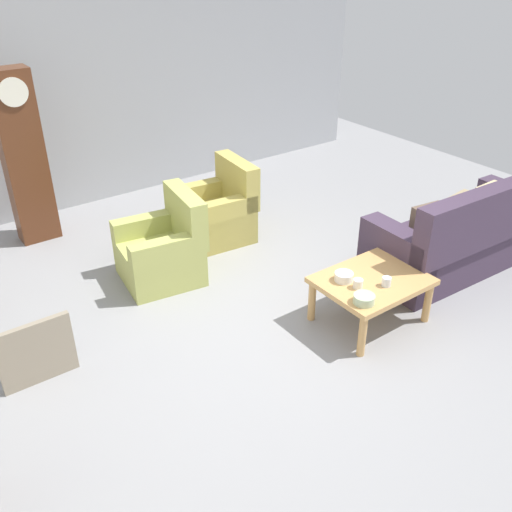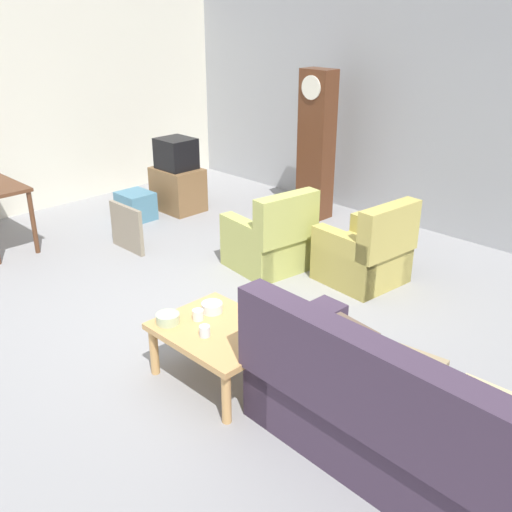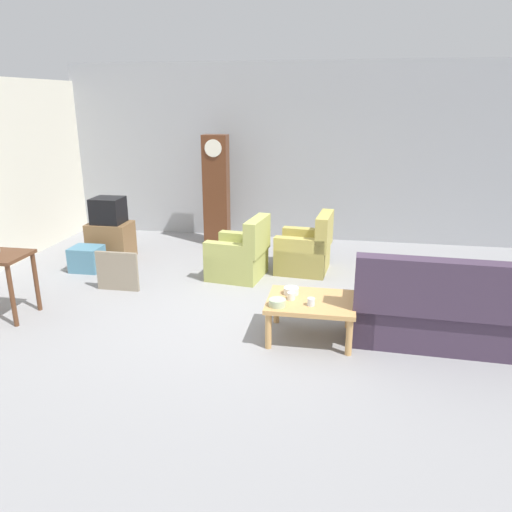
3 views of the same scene
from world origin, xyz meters
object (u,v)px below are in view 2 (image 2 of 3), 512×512
object	(u,v)px
armchair_olive_far	(365,255)
tv_stand_cabinet	(178,189)
grandfather_clock	(316,145)
cup_blue_rimmed	(205,331)
storage_box_blue	(136,206)
cup_white_porcelain	(198,315)
framed_picture_leaning	(127,228)
tv_crt	(176,154)
armchair_olive_near	(270,242)
bowl_white_stacked	(212,307)
couch_floral	(399,423)
coffee_table_wood	(220,335)
bowl_shallow_green	(168,318)

from	to	relation	value
armchair_olive_far	tv_stand_cabinet	size ratio (longest dim) A/B	1.35
grandfather_clock	cup_blue_rimmed	bearing A→B (deg)	-61.65
storage_box_blue	cup_white_porcelain	distance (m)	3.78
framed_picture_leaning	tv_crt	bearing A→B (deg)	118.83
armchair_olive_near	tv_crt	size ratio (longest dim) A/B	1.92
tv_stand_cabinet	cup_white_porcelain	world-z (taller)	tv_stand_cabinet
cup_blue_rimmed	bowl_white_stacked	size ratio (longest dim) A/B	0.50
tv_stand_cabinet	storage_box_blue	bearing A→B (deg)	-98.07
armchair_olive_far	storage_box_blue	bearing A→B (deg)	-170.25
tv_stand_cabinet	storage_box_blue	distance (m)	0.68
couch_floral	armchair_olive_far	world-z (taller)	couch_floral
armchair_olive_far	tv_crt	distance (m)	3.30
grandfather_clock	framed_picture_leaning	distance (m)	2.74
coffee_table_wood	storage_box_blue	size ratio (longest dim) A/B	2.12
cup_blue_rimmed	bowl_white_stacked	xyz separation A→B (m)	(-0.24, 0.28, -0.00)
couch_floral	bowl_white_stacked	size ratio (longest dim) A/B	12.68
armchair_olive_near	tv_crt	xyz separation A→B (m)	(-2.31, 0.53, 0.51)
armchair_olive_near	bowl_white_stacked	size ratio (longest dim) A/B	5.47
armchair_olive_far	tv_crt	size ratio (longest dim) A/B	1.92
tv_stand_cabinet	cup_white_porcelain	bearing A→B (deg)	-35.78
grandfather_clock	bowl_white_stacked	size ratio (longest dim) A/B	11.68
grandfather_clock	cup_white_porcelain	distance (m)	3.96
cup_blue_rimmed	grandfather_clock	bearing A→B (deg)	118.35
cup_white_porcelain	cup_blue_rimmed	bearing A→B (deg)	-28.71
coffee_table_wood	grandfather_clock	world-z (taller)	grandfather_clock
tv_crt	cup_blue_rimmed	distance (m)	4.30
tv_crt	bowl_white_stacked	distance (m)	3.94
couch_floral	storage_box_blue	xyz separation A→B (m)	(-5.09, 1.54, -0.17)
bowl_shallow_green	armchair_olive_far	bearing A→B (deg)	87.33
armchair_olive_near	framed_picture_leaning	distance (m)	1.77
bowl_shallow_green	cup_white_porcelain	bearing A→B (deg)	57.53
couch_floral	cup_white_porcelain	size ratio (longest dim) A/B	24.46
cup_blue_rimmed	framed_picture_leaning	bearing A→B (deg)	157.74
couch_floral	tv_stand_cabinet	size ratio (longest dim) A/B	3.14
couch_floral	storage_box_blue	distance (m)	5.33
armchair_olive_far	coffee_table_wood	xyz separation A→B (m)	(0.23, -2.25, 0.08)
framed_picture_leaning	armchair_olive_far	bearing A→B (deg)	26.85
armchair_olive_far	cup_blue_rimmed	world-z (taller)	armchair_olive_far
tv_stand_cabinet	armchair_olive_near	bearing A→B (deg)	-12.89
grandfather_clock	tv_crt	size ratio (longest dim) A/B	4.10
cup_blue_rimmed	bowl_white_stacked	world-z (taller)	cup_blue_rimmed
storage_box_blue	framed_picture_leaning	bearing A→B (deg)	-39.69
coffee_table_wood	cup_blue_rimmed	bearing A→B (deg)	-86.72
tv_stand_cabinet	bowl_shallow_green	bearing A→B (deg)	-39.09
tv_stand_cabinet	couch_floral	bearing A→B (deg)	-23.73
cup_blue_rimmed	cup_white_porcelain	bearing A→B (deg)	151.29
framed_picture_leaning	cup_white_porcelain	size ratio (longest dim) A/B	6.88
tv_crt	cup_white_porcelain	bearing A→B (deg)	-35.78
grandfather_clock	tv_crt	xyz separation A→B (m)	(-1.53, -1.17, -0.17)
armchair_olive_near	framed_picture_leaning	size ratio (longest dim) A/B	1.53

